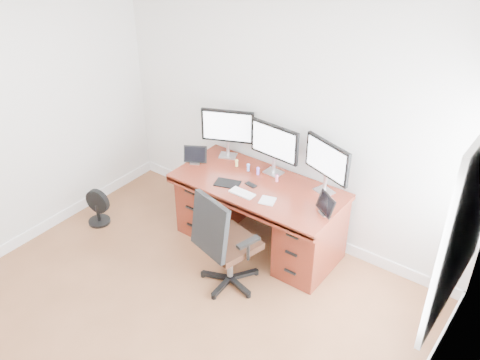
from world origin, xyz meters
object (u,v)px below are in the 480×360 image
Objects in this scene: office_chair at (226,256)px; keyboard at (242,193)px; floor_fan at (97,207)px; monitor_center at (274,143)px; desk at (259,212)px.

office_chair reaches higher than keyboard.
monitor_center is at bearing 21.46° from floor_fan.
monitor_center is 2.21× the size of keyboard.
keyboard is (1.61, 0.49, 0.56)m from floor_fan.
keyboard reaches higher than floor_fan.
floor_fan is (-1.63, -0.75, -0.20)m from desk.
floor_fan is at bearing -155.35° from desk.
monitor_center is (1.63, 0.99, 0.89)m from floor_fan.
floor_fan is at bearing -145.10° from monitor_center.
office_chair is 0.62m from keyboard.
floor_fan is 1.77m from keyboard.
floor_fan is 0.75× the size of monitor_center.
keyboard reaches higher than desk.
desk reaches higher than floor_fan.
office_chair reaches higher than floor_fan.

